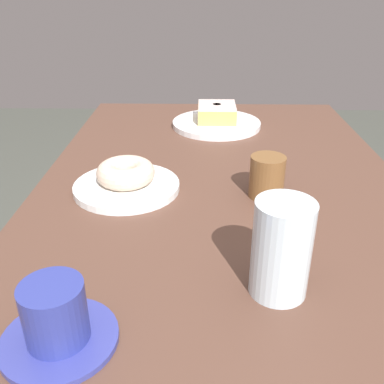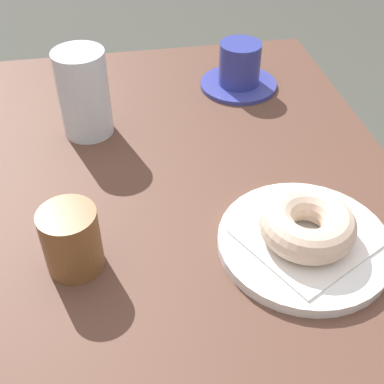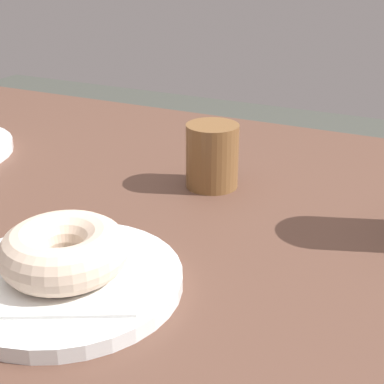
% 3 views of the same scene
% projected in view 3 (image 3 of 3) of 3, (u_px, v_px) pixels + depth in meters
% --- Properties ---
extents(table, '(1.16, 0.73, 0.71)m').
position_uv_depth(table, '(146.00, 279.00, 0.70)').
color(table, brown).
rests_on(table, ground_plane).
extents(plate_sugar_ring, '(0.20, 0.20, 0.01)m').
position_uv_depth(plate_sugar_ring, '(67.00, 281.00, 0.50)').
color(plate_sugar_ring, white).
rests_on(plate_sugar_ring, table).
extents(napkin_sugar_ring, '(0.17, 0.17, 0.00)m').
position_uv_depth(napkin_sugar_ring, '(66.00, 273.00, 0.49)').
color(napkin_sugar_ring, white).
rests_on(napkin_sugar_ring, plate_sugar_ring).
extents(donut_sugar_ring, '(0.11, 0.11, 0.04)m').
position_uv_depth(donut_sugar_ring, '(64.00, 251.00, 0.48)').
color(donut_sugar_ring, beige).
rests_on(donut_sugar_ring, napkin_sugar_ring).
extents(sugar_jar, '(0.06, 0.06, 0.08)m').
position_uv_depth(sugar_jar, '(212.00, 156.00, 0.69)').
color(sugar_jar, brown).
rests_on(sugar_jar, table).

